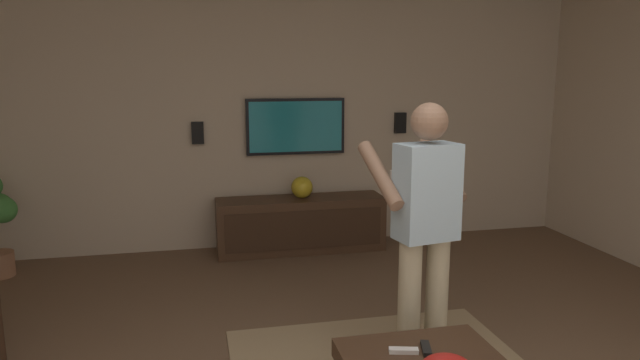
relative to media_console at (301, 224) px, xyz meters
name	(u,v)px	position (x,y,z in m)	size (l,w,h in m)	color
wall_back_tv	(283,115)	(0.33, 0.11, 1.09)	(0.10, 6.45, 2.74)	#C6B299
media_console	(301,224)	(0.00, 0.00, 0.00)	(0.45, 1.70, 0.55)	#422B1C
tv	(296,126)	(0.24, 0.00, 0.98)	(0.05, 1.03, 0.58)	black
person_standing	(424,220)	(-2.47, -0.30, 0.66)	(0.60, 0.61, 1.64)	#C6B793
remote_white	(404,351)	(-3.05, 0.04, 0.14)	(0.15, 0.04, 0.02)	white
remote_black	(426,349)	(-3.06, -0.08, 0.14)	(0.15, 0.04, 0.02)	black
vase_round	(302,187)	(0.00, -0.02, 0.39)	(0.22, 0.22, 0.22)	gold
wall_speaker_left	(400,123)	(0.25, -1.15, 0.99)	(0.06, 0.12, 0.22)	black
wall_speaker_right	(198,133)	(0.25, 0.99, 0.93)	(0.06, 0.12, 0.22)	black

